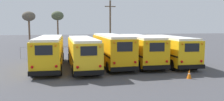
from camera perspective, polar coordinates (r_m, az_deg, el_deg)
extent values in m
plane|color=#424247|center=(23.41, -0.31, -3.66)|extent=(160.00, 160.00, 0.00)
cube|color=yellow|center=(22.47, -15.94, -0.24)|extent=(2.67, 10.37, 2.51)
cube|color=white|center=(22.36, -16.04, 3.21)|extent=(2.46, 9.95, 0.20)
cube|color=black|center=(17.54, -17.22, -5.70)|extent=(2.41, 0.27, 0.36)
cube|color=black|center=(17.28, -17.41, 0.05)|extent=(1.30, 0.07, 0.75)
sphere|color=red|center=(17.55, -20.16, -4.10)|extent=(0.22, 0.22, 0.22)
sphere|color=orange|center=(17.33, -20.37, 1.11)|extent=(0.18, 0.18, 0.18)
sphere|color=red|center=(17.35, -14.37, -4.02)|extent=(0.22, 0.22, 0.22)
sphere|color=orange|center=(17.14, -14.52, 1.25)|extent=(0.18, 0.18, 0.18)
cube|color=black|center=(22.62, -18.93, -0.78)|extent=(0.32, 10.10, 0.14)
cube|color=black|center=(22.42, -12.88, -0.65)|extent=(0.32, 10.10, 0.14)
cylinder|color=black|center=(26.52, -17.55, -1.71)|extent=(0.31, 0.97, 0.96)
cylinder|color=black|center=(26.36, -12.79, -1.62)|extent=(0.31, 0.97, 0.96)
cylinder|color=black|center=(18.99, -20.11, -4.99)|extent=(0.31, 0.97, 0.96)
cylinder|color=black|center=(18.77, -13.43, -4.90)|extent=(0.31, 0.97, 0.96)
cube|color=yellow|center=(21.54, -7.75, -0.43)|extent=(2.46, 9.69, 2.42)
cube|color=white|center=(21.42, -7.81, 3.06)|extent=(2.27, 9.30, 0.20)
cube|color=black|center=(16.94, -5.98, -5.84)|extent=(2.37, 0.23, 0.36)
cube|color=black|center=(16.69, -6.07, -0.12)|extent=(1.28, 0.05, 0.73)
sphere|color=red|center=(16.74, -8.97, -4.33)|extent=(0.22, 0.22, 0.22)
sphere|color=orange|center=(16.53, -9.06, 0.91)|extent=(0.18, 0.18, 0.18)
sphere|color=red|center=(16.97, -3.07, -4.12)|extent=(0.22, 0.22, 0.22)
sphere|color=orange|center=(16.75, -3.11, 1.06)|extent=(0.18, 0.18, 0.18)
cube|color=black|center=(21.48, -10.87, -1.00)|extent=(0.16, 9.46, 0.14)
cube|color=black|center=(21.71, -4.66, -0.82)|extent=(0.16, 9.46, 0.14)
cylinder|color=black|center=(25.09, -11.01, -1.96)|extent=(0.29, 0.99, 0.98)
cylinder|color=black|center=(25.28, -6.10, -1.81)|extent=(0.29, 0.99, 0.98)
cylinder|color=black|center=(18.15, -9.96, -5.17)|extent=(0.29, 0.99, 0.98)
cylinder|color=black|center=(18.41, -3.19, -4.92)|extent=(0.29, 0.99, 0.98)
cube|color=#E5A00C|center=(22.91, -0.17, 0.33)|extent=(2.53, 9.84, 2.64)
cube|color=white|center=(22.80, -0.17, 3.89)|extent=(2.33, 9.44, 0.20)
cube|color=black|center=(18.36, 3.38, -4.84)|extent=(2.49, 0.22, 0.36)
cube|color=black|center=(18.11, 3.40, 0.98)|extent=(1.34, 0.04, 0.79)
sphere|color=red|center=(18.01, 0.61, -3.28)|extent=(0.22, 0.22, 0.22)
sphere|color=orange|center=(17.80, 0.62, 2.11)|extent=(0.18, 0.18, 0.18)
sphere|color=red|center=(18.53, 6.11, -3.04)|extent=(0.22, 0.22, 0.22)
sphere|color=orange|center=(18.33, 6.17, 2.20)|extent=(0.18, 0.18, 0.18)
cube|color=black|center=(22.69, -3.19, -0.24)|extent=(0.12, 9.62, 0.14)
cube|color=black|center=(23.25, 2.79, -0.08)|extent=(0.12, 9.62, 0.14)
cylinder|color=black|center=(26.36, -4.37, -1.44)|extent=(0.29, 1.00, 0.99)
cylinder|color=black|center=(26.80, 0.44, -1.29)|extent=(0.29, 1.00, 0.99)
cylinder|color=black|center=(19.36, -1.01, -4.33)|extent=(0.29, 1.00, 0.99)
cylinder|color=black|center=(19.96, 5.41, -4.03)|extent=(0.29, 1.00, 0.99)
cube|color=#EAAA0F|center=(23.81, 7.18, 0.39)|extent=(2.88, 10.02, 2.50)
cube|color=white|center=(23.70, 7.22, 3.64)|extent=(2.67, 9.62, 0.20)
cube|color=black|center=(19.30, 11.62, -4.34)|extent=(2.51, 0.31, 0.36)
cube|color=black|center=(19.08, 11.71, 0.87)|extent=(1.35, 0.09, 0.75)
sphere|color=red|center=(18.88, 9.06, -2.96)|extent=(0.22, 0.22, 0.22)
sphere|color=orange|center=(18.69, 9.15, 1.87)|extent=(0.18, 0.18, 0.18)
sphere|color=red|center=(19.57, 14.17, -2.75)|extent=(0.22, 0.22, 0.22)
sphere|color=orange|center=(19.38, 14.30, 1.91)|extent=(0.18, 0.18, 0.18)
cube|color=black|center=(23.49, 4.28, -0.12)|extent=(0.44, 9.72, 0.14)
cube|color=black|center=(24.23, 9.97, 0.00)|extent=(0.44, 9.72, 0.14)
cylinder|color=black|center=(27.15, 2.50, -1.14)|extent=(0.32, 1.06, 1.05)
cylinder|color=black|center=(27.75, 7.13, -1.01)|extent=(0.32, 1.06, 1.05)
cylinder|color=black|center=(20.16, 7.15, -3.86)|extent=(0.32, 1.06, 1.05)
cylinder|color=black|center=(20.96, 13.16, -3.58)|extent=(0.32, 1.06, 1.05)
cube|color=yellow|center=(24.45, 14.62, 0.29)|extent=(2.96, 9.52, 2.43)
cube|color=white|center=(24.34, 14.70, 3.37)|extent=(2.74, 9.13, 0.20)
cube|color=black|center=(20.42, 20.05, -4.04)|extent=(2.53, 0.33, 0.36)
cube|color=black|center=(20.21, 20.20, 0.73)|extent=(1.36, 0.10, 0.73)
sphere|color=red|center=(19.88, 17.80, -2.80)|extent=(0.22, 0.22, 0.22)
sphere|color=orange|center=(19.70, 17.95, 1.64)|extent=(0.18, 0.18, 0.18)
sphere|color=red|center=(20.80, 22.33, -2.58)|extent=(0.22, 0.22, 0.22)
sphere|color=orange|center=(20.63, 22.52, 1.66)|extent=(0.18, 0.18, 0.18)
cube|color=black|center=(23.98, 11.89, -0.20)|extent=(0.50, 9.21, 0.14)
cube|color=black|center=(25.01, 17.21, -0.08)|extent=(0.50, 9.21, 0.14)
cylinder|color=black|center=(27.28, 9.38, -1.21)|extent=(0.33, 1.03, 1.02)
cylinder|color=black|center=(28.13, 13.84, -1.08)|extent=(0.33, 1.03, 1.02)
cylinder|color=black|center=(21.06, 15.49, -3.64)|extent=(0.33, 1.03, 1.02)
cylinder|color=black|center=(22.14, 20.92, -3.35)|extent=(0.33, 1.03, 1.02)
cylinder|color=brown|center=(36.28, -0.47, 6.50)|extent=(0.28, 0.28, 8.25)
cube|color=brown|center=(36.41, -0.48, 11.43)|extent=(1.80, 0.14, 0.14)
cylinder|color=brown|center=(44.81, -13.93, 4.50)|extent=(0.30, 0.30, 5.42)
ellipsoid|color=#4C563D|center=(44.83, -14.05, 8.81)|extent=(2.41, 2.41, 1.81)
cylinder|color=brown|center=(45.42, -20.76, 4.20)|extent=(0.35, 0.35, 5.26)
ellipsoid|color=#5B5447|center=(45.43, -20.93, 8.37)|extent=(2.48, 2.48, 1.86)
cylinder|color=#939399|center=(29.99, -22.83, -0.58)|extent=(0.06, 0.06, 1.40)
cylinder|color=#939399|center=(29.65, -17.95, -0.46)|extent=(0.06, 0.06, 1.40)
cylinder|color=#939399|center=(29.52, -12.99, -0.34)|extent=(0.06, 0.06, 1.40)
cylinder|color=#939399|center=(29.62, -8.04, -0.21)|extent=(0.06, 0.06, 1.40)
cylinder|color=#939399|center=(29.94, -3.15, -0.08)|extent=(0.06, 0.06, 1.40)
cylinder|color=#939399|center=(30.48, 1.60, 0.04)|extent=(0.06, 0.06, 1.40)
cylinder|color=#939399|center=(31.21, 6.16, 0.16)|extent=(0.06, 0.06, 1.40)
cylinder|color=#939399|center=(32.13, 10.49, 0.27)|extent=(0.06, 0.06, 1.40)
cylinder|color=#939399|center=(33.22, 14.55, 0.37)|extent=(0.06, 0.06, 1.40)
cylinder|color=#939399|center=(29.87, -3.16, 1.25)|extent=(20.49, 0.04, 0.04)
cone|color=orange|center=(18.25, 19.52, -5.84)|extent=(0.36, 0.36, 0.71)
cylinder|color=white|center=(18.24, 19.52, -5.73)|extent=(0.17, 0.17, 0.07)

